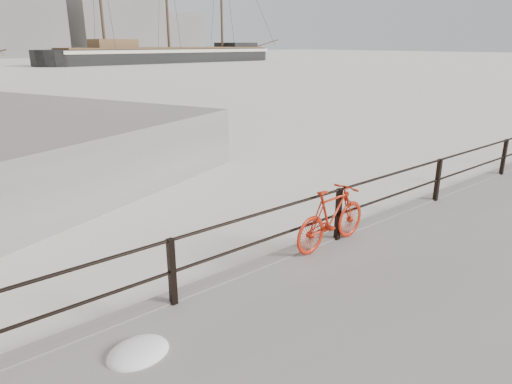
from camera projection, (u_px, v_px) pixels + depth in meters
ground at (427, 212)px, 10.95m from camera, size 400.00×400.00×0.00m
guardrail at (438, 180)px, 10.57m from camera, size 28.00×0.10×1.00m
bicycle at (332, 217)px, 8.18m from camera, size 1.84×0.37×1.11m
barque_black at (170, 63)px, 93.93m from camera, size 61.19×22.18×34.17m
industrial_mid at (113, 16)px, 146.62m from camera, size 26.00×20.00×24.00m
industrial_east at (169, 34)px, 165.79m from camera, size 20.00×16.00×14.00m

